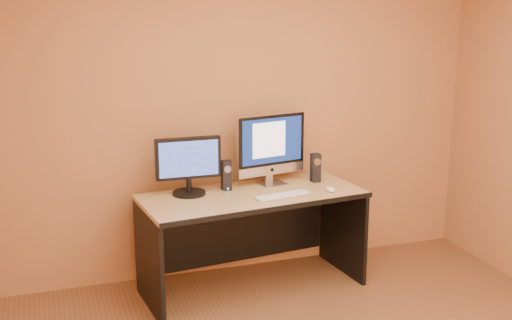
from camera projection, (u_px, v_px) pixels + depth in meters
name	position (u px, v px, depth m)	size (l,w,h in m)	color
walls	(359.00, 178.00, 3.31)	(4.00, 4.00, 2.60)	#9F6440
desk	(252.00, 242.00, 4.94)	(1.67, 0.73, 0.77)	tan
imac	(273.00, 149.00, 5.02)	(0.60, 0.22, 0.57)	silver
second_monitor	(188.00, 166.00, 4.78)	(0.50, 0.25, 0.44)	black
speaker_left	(226.00, 175.00, 4.92)	(0.07, 0.08, 0.23)	black
speaker_right	(316.00, 168.00, 5.14)	(0.07, 0.08, 0.23)	black
keyboard	(283.00, 196.00, 4.77)	(0.45, 0.12, 0.02)	silver
mouse	(330.00, 189.00, 4.89)	(0.06, 0.11, 0.04)	white
cable_a	(277.00, 181.00, 5.16)	(0.01, 0.01, 0.23)	black
cable_b	(263.00, 182.00, 5.14)	(0.01, 0.01, 0.19)	black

